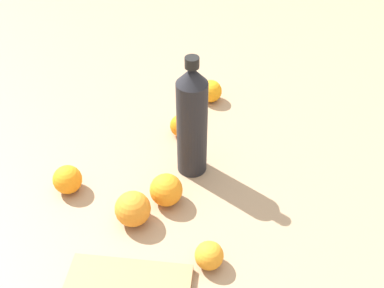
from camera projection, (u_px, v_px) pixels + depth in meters
The scene contains 8 objects.
ground_plane at pixel (184, 175), 1.16m from camera, with size 2.40×2.40×0.00m, color #9E7F60.
water_bottle at pixel (192, 121), 1.09m from camera, with size 0.07×0.07×0.32m.
orange_0 at pixel (181, 126), 1.27m from camera, with size 0.06×0.06×0.06m, color orange.
orange_1 at pixel (209, 255), 0.95m from camera, with size 0.06×0.06×0.06m, color orange.
orange_2 at pixel (68, 180), 1.10m from camera, with size 0.07×0.07×0.07m, color orange.
orange_3 at pixel (133, 209), 1.03m from camera, with size 0.08×0.08×0.08m, color orange.
orange_4 at pixel (211, 91), 1.39m from camera, with size 0.07×0.07×0.07m, color orange.
orange_5 at pixel (166, 190), 1.07m from camera, with size 0.08×0.08×0.08m, color orange.
Camera 1 is at (0.17, -0.81, 0.82)m, focal length 43.51 mm.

